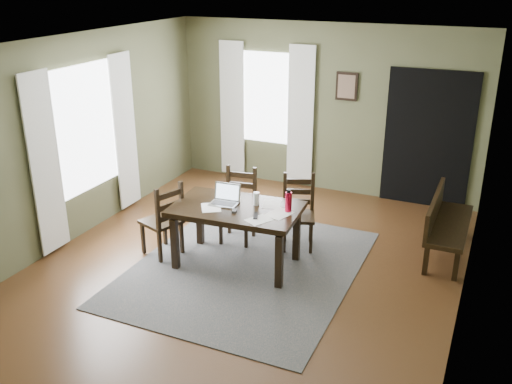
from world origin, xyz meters
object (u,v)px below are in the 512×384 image
at_px(laptop, 226,198).
at_px(water_bottle, 288,201).
at_px(chair_back_left, 239,206).
at_px(chair_back_right, 298,213).
at_px(chair_end, 164,220).
at_px(dining_table, 236,214).
at_px(bench, 444,220).

distance_m(laptop, water_bottle, 0.80).
relative_size(laptop, water_bottle, 1.28).
height_order(chair_back_left, laptop, laptop).
bearing_deg(chair_back_right, chair_end, -166.91).
xyz_separation_m(dining_table, chair_back_left, (-0.28, 0.65, -0.20)).
relative_size(chair_back_left, water_bottle, 3.57).
relative_size(chair_end, bench, 0.69).
xyz_separation_m(chair_end, bench, (3.24, 1.46, -0.01)).
bearing_deg(chair_back_left, water_bottle, -37.90).
bearing_deg(laptop, chair_end, -168.84).
relative_size(bench, laptop, 4.02).
bearing_deg(dining_table, chair_back_right, 52.67).
bearing_deg(chair_back_left, dining_table, -74.24).
xyz_separation_m(chair_back_right, laptop, (-0.69, -0.73, 0.36)).
height_order(bench, water_bottle, water_bottle).
xyz_separation_m(bench, laptop, (-2.47, -1.25, 0.36)).
bearing_deg(water_bottle, chair_back_left, 149.87).
distance_m(chair_end, water_bottle, 1.65).
distance_m(bench, laptop, 2.79).
distance_m(chair_back_right, water_bottle, 0.80).
bearing_deg(laptop, bench, 22.45).
bearing_deg(chair_back_left, bench, 6.52).
xyz_separation_m(bench, water_bottle, (-1.67, -1.18, 0.43)).
bearing_deg(laptop, dining_table, -23.20).
distance_m(chair_back_left, bench, 2.66).
relative_size(chair_back_right, bench, 0.68).
bearing_deg(laptop, water_bottle, 0.15).
bearing_deg(laptop, chair_back_right, 42.32).
bearing_deg(chair_back_left, chair_back_right, 2.22).
bearing_deg(bench, water_bottle, 125.32).
distance_m(chair_back_right, bench, 1.85).
xyz_separation_m(chair_end, chair_back_right, (1.46, 0.94, -0.01)).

